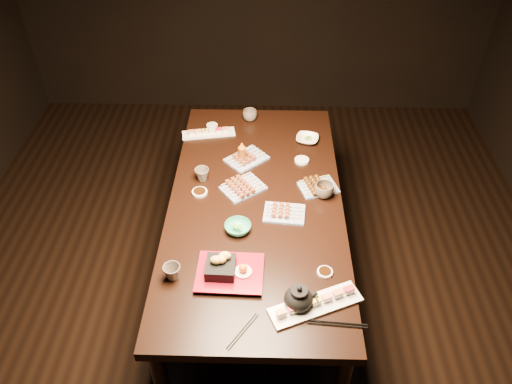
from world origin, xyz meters
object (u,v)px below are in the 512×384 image
Objects in this scene: yakitori_plate_center at (243,185)px; yakitori_plate_left at (247,156)px; yakitori_plate_right at (284,211)px; teapot at (299,297)px; dining_table at (256,250)px; sushi_platter_far at (209,132)px; teacup_near_left at (172,272)px; tempura_tray at (230,267)px; edamame_bowl_green at (238,228)px; teacup_far_right at (250,115)px; sushi_platter_near at (316,303)px; teacup_far_left at (202,174)px; teacup_mid_right at (324,190)px; edamame_bowl_cream at (307,139)px; condiment_bottle at (242,152)px.

yakitori_plate_left is at bearing 51.36° from yakitori_plate_center.
teapot is (0.05, -0.56, 0.03)m from yakitori_plate_right.
sushi_platter_far is at bearing 113.72° from dining_table.
dining_table is at bearing 55.65° from teacup_near_left.
dining_table is 8.79× the size of yakitori_plate_right.
dining_table is 0.67m from tempura_tray.
teacup_far_right is (0.02, 1.00, 0.01)m from edamame_bowl_green.
yakitori_plate_left is (-0.33, 1.01, 0.00)m from sushi_platter_near.
edamame_bowl_green is 0.52m from teapot.
sushi_platter_far is 0.44m from teacup_far_left.
yakitori_plate_left is at bearing 143.98° from teacup_mid_right.
teapot is (0.30, -0.16, 0.01)m from tempura_tray.
condiment_bottle reaches higher than edamame_bowl_cream.
condiment_bottle reaches higher than yakitori_plate_left.
dining_table is at bearing -90.57° from yakitori_plate_center.
teacup_near_left is 0.55× the size of teapot.
teacup_far_left is at bearing 100.94° from sushi_platter_near.
teacup_far_left reaches higher than edamame_bowl_cream.
condiment_bottle reaches higher than sushi_platter_near.
yakitori_plate_right is at bearing 112.35° from sushi_platter_far.
edamame_bowl_green is at bearing -61.01° from teacup_far_left.
yakitori_plate_left is 2.47× the size of teacup_far_right.
tempura_tray reaches higher than sushi_platter_far.
teacup_far_right is 0.66× the size of condiment_bottle.
teapot is at bearing -79.43° from yakitori_plate_right.
teacup_mid_right reaches higher than edamame_bowl_cream.
yakitori_plate_left is 1.53× the size of teapot.
teacup_near_left is at bearing 144.13° from sushi_platter_near.
teapot reaches higher than edamame_bowl_cream.
teacup_near_left is 0.91m from teacup_mid_right.
yakitori_plate_right is 0.52m from teacup_far_left.
edamame_bowl_cream is (0.15, 0.65, -0.01)m from yakitori_plate_right.
sushi_platter_near is at bearing -114.00° from yakitori_plate_left.
yakitori_plate_right is 1.55× the size of edamame_bowl_cream.
edamame_bowl_green is 1.31× the size of teacup_mid_right.
edamame_bowl_green is at bearing -89.54° from condiment_bottle.
sushi_platter_near is 0.40m from tempura_tray.
condiment_bottle is at bearing 101.60° from dining_table.
condiment_bottle is (-0.23, 0.43, 0.04)m from yakitori_plate_right.
edamame_bowl_green is (0.22, -0.83, 0.00)m from sushi_platter_far.
edamame_bowl_cream is (0.30, 0.55, 0.39)m from dining_table.
sushi_platter_far is at bearing 128.31° from yakitori_plate_right.
teacup_near_left is at bearing 77.28° from sushi_platter_far.
edamame_bowl_cream is 0.70m from teacup_far_left.
teapot reaches higher than teacup_far_left.
yakitori_plate_left is at bearing -90.55° from teacup_far_right.
condiment_bottle is at bearing -150.66° from edamame_bowl_cream.
dining_table is at bearing 106.35° from sushi_platter_far.
sushi_platter_near is 2.95× the size of condiment_bottle.
teacup_near_left is (-0.27, -0.30, 0.02)m from edamame_bowl_green.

